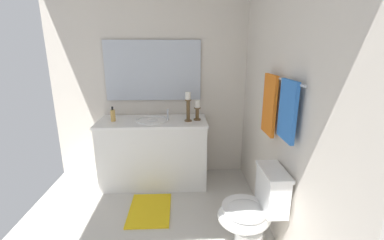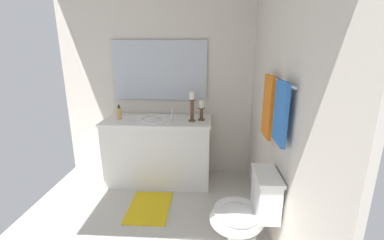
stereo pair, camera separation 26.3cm
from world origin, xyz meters
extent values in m
cube|color=beige|center=(0.00, 0.00, -0.01)|extent=(2.48, 2.54, 0.02)
cube|color=silver|center=(0.00, 1.27, 1.23)|extent=(2.48, 0.04, 2.45)
cube|color=silver|center=(-1.24, 0.00, 1.23)|extent=(0.04, 2.54, 2.45)
cube|color=white|center=(-0.92, 0.04, 0.41)|extent=(0.55, 1.30, 0.81)
cube|color=white|center=(-0.92, 0.04, 0.83)|extent=(0.58, 1.33, 0.03)
sphere|color=black|center=(-1.02, -0.62, 0.45)|extent=(0.02, 0.02, 0.02)
sphere|color=black|center=(-0.82, -0.62, 0.45)|extent=(0.02, 0.02, 0.02)
ellipsoid|color=white|center=(-0.92, 0.04, 0.79)|extent=(0.38, 0.30, 0.11)
torus|color=white|center=(-0.92, 0.04, 0.85)|extent=(0.40, 0.40, 0.02)
cylinder|color=silver|center=(-0.92, 0.23, 0.91)|extent=(0.02, 0.02, 0.14)
cube|color=silver|center=(-1.20, 0.04, 1.42)|extent=(0.02, 1.22, 0.76)
cylinder|color=brown|center=(-0.92, 0.59, 0.85)|extent=(0.09, 0.09, 0.01)
cylinder|color=brown|center=(-0.92, 0.59, 0.91)|extent=(0.04, 0.04, 0.14)
cylinder|color=brown|center=(-0.92, 0.59, 0.99)|extent=(0.08, 0.08, 0.01)
cylinder|color=white|center=(-0.92, 0.59, 1.04)|extent=(0.06, 0.06, 0.09)
cylinder|color=brown|center=(-0.86, 0.48, 0.85)|extent=(0.09, 0.09, 0.01)
cylinder|color=brown|center=(-0.86, 0.48, 0.97)|extent=(0.04, 0.04, 0.26)
cylinder|color=brown|center=(-0.86, 0.48, 1.10)|extent=(0.08, 0.08, 0.01)
cylinder|color=white|center=(-0.86, 0.48, 1.15)|extent=(0.06, 0.06, 0.09)
cylinder|color=#E5B259|center=(-0.90, -0.43, 0.91)|extent=(0.06, 0.06, 0.14)
cylinder|color=black|center=(-0.90, -0.43, 1.00)|extent=(0.02, 0.02, 0.04)
cylinder|color=white|center=(0.28, 0.97, 0.09)|extent=(0.24, 0.24, 0.18)
ellipsoid|color=white|center=(0.28, 0.92, 0.32)|extent=(0.38, 0.46, 0.24)
cylinder|color=white|center=(0.28, 0.92, 0.40)|extent=(0.39, 0.39, 0.03)
cube|color=white|center=(0.28, 1.14, 0.56)|extent=(0.36, 0.17, 0.32)
cube|color=white|center=(0.28, 1.14, 0.73)|extent=(0.38, 0.19, 0.03)
cylinder|color=silver|center=(0.11, 1.21, 1.46)|extent=(0.79, 0.02, 0.02)
cube|color=orange|center=(-0.09, 1.19, 1.21)|extent=(0.28, 0.03, 0.54)
cube|color=blue|center=(0.30, 1.19, 1.25)|extent=(0.27, 0.03, 0.46)
cube|color=yellow|center=(-0.29, 0.04, 0.01)|extent=(0.60, 0.44, 0.02)
camera|label=1|loc=(2.14, 0.39, 1.70)|focal=24.03mm
camera|label=2|loc=(2.14, 0.65, 1.70)|focal=24.03mm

